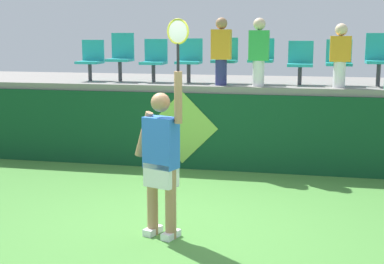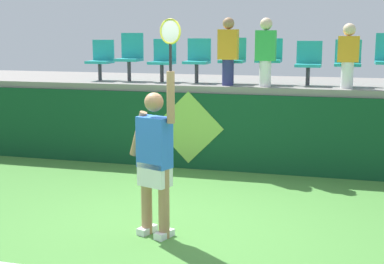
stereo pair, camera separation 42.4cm
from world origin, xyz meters
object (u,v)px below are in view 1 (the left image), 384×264
object	(u,v)px
stadium_chair_1	(121,55)
stadium_chair_3	(190,58)
tennis_player	(161,158)
stadium_chair_6	(300,61)
stadium_chair_2	(154,59)
stadium_chair_8	(379,57)
stadium_chair_7	(339,60)
stadium_chair_0	(91,58)
spectator_2	(340,54)
spectator_1	(259,50)
spectator_0	(221,50)
stadium_chair_5	(261,58)
stadium_chair_4	(225,57)

from	to	relation	value
stadium_chair_1	stadium_chair_3	distance (m)	1.33
tennis_player	stadium_chair_6	bearing A→B (deg)	69.96
stadium_chair_2	stadium_chair_6	distance (m)	2.68
stadium_chair_8	stadium_chair_2	bearing A→B (deg)	-179.94
stadium_chair_6	stadium_chair_7	size ratio (longest dim) A/B	0.97
stadium_chair_3	stadium_chair_7	size ratio (longest dim) A/B	1.01
tennis_player	stadium_chair_3	world-z (taller)	tennis_player
stadium_chair_2	stadium_chair_7	world-z (taller)	same
stadium_chair_0	spectator_2	xyz separation A→B (m)	(4.60, -0.40, 0.14)
stadium_chair_1	stadium_chair_7	bearing A→B (deg)	-0.11
tennis_player	stadium_chair_7	distance (m)	4.61
stadium_chair_0	stadium_chair_7	bearing A→B (deg)	-0.01
stadium_chair_1	spectator_2	xyz separation A→B (m)	(3.99, -0.41, 0.06)
stadium_chair_0	stadium_chair_8	bearing A→B (deg)	0.06
stadium_chair_2	stadium_chair_6	bearing A→B (deg)	-0.05
spectator_1	spectator_0	bearing A→B (deg)	176.36
stadium_chair_1	stadium_chair_7	distance (m)	3.99
stadium_chair_2	stadium_chair_6	size ratio (longest dim) A/B	1.03
tennis_player	stadium_chair_1	xyz separation A→B (m)	(-1.88, 3.99, 1.00)
stadium_chair_3	stadium_chair_6	distance (m)	2.01
stadium_chair_5	tennis_player	bearing A→B (deg)	-100.85
stadium_chair_1	stadium_chair_7	xyz separation A→B (m)	(3.99, -0.01, -0.06)
stadium_chair_0	stadium_chair_7	size ratio (longest dim) A/B	0.98
spectator_1	spectator_2	xyz separation A→B (m)	(1.35, 0.07, -0.05)
stadium_chair_7	stadium_chair_8	distance (m)	0.67
tennis_player	stadium_chair_8	xyz separation A→B (m)	(2.77, 3.99, 1.01)
stadium_chair_5	stadium_chair_6	world-z (taller)	stadium_chair_5
tennis_player	stadium_chair_0	xyz separation A→B (m)	(-2.49, 3.99, 0.93)
stadium_chair_5	spectator_0	size ratio (longest dim) A/B	0.69
stadium_chair_0	spectator_2	bearing A→B (deg)	-4.98
stadium_chair_2	stadium_chair_4	distance (m)	1.33
stadium_chair_0	stadium_chair_5	world-z (taller)	stadium_chair_5
stadium_chair_7	stadium_chair_5	bearing A→B (deg)	-179.82
tennis_player	spectator_1	xyz separation A→B (m)	(0.76, 3.52, 1.12)
stadium_chair_5	stadium_chair_4	bearing A→B (deg)	179.71
stadium_chair_7	spectator_1	size ratio (longest dim) A/B	0.69
tennis_player	stadium_chair_0	distance (m)	4.79
stadium_chair_1	spectator_1	size ratio (longest dim) A/B	0.78
tennis_player	stadium_chair_3	size ratio (longest dim) A/B	3.14
stadium_chair_5	stadium_chair_6	bearing A→B (deg)	0.38
stadium_chair_5	stadium_chair_8	bearing A→B (deg)	0.30
stadium_chair_5	stadium_chair_8	xyz separation A→B (m)	(2.01, 0.01, 0.03)
spectator_0	spectator_1	distance (m)	0.66
stadium_chair_6	spectator_0	distance (m)	1.43
tennis_player	spectator_0	size ratio (longest dim) A/B	2.16
stadium_chair_0	spectator_2	size ratio (longest dim) A/B	0.73
stadium_chair_3	spectator_2	bearing A→B (deg)	-8.57
tennis_player	stadium_chair_8	distance (m)	4.97
stadium_chair_3	stadium_chair_6	world-z (taller)	stadium_chair_3
stadium_chair_2	stadium_chair_7	size ratio (longest dim) A/B	1.00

